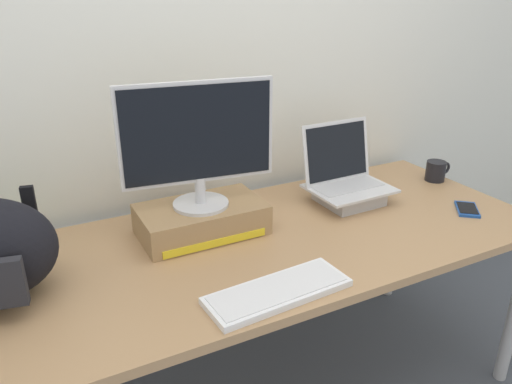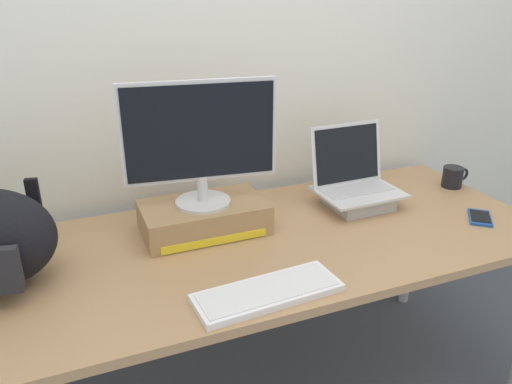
{
  "view_description": "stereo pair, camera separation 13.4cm",
  "coord_description": "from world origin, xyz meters",
  "views": [
    {
      "loc": [
        -0.68,
        -1.32,
        1.52
      ],
      "look_at": [
        0.0,
        0.0,
        0.9
      ],
      "focal_mm": 34.92,
      "sensor_mm": 36.0,
      "label": 1
    },
    {
      "loc": [
        -0.56,
        -1.37,
        1.52
      ],
      "look_at": [
        0.0,
        0.0,
        0.9
      ],
      "focal_mm": 34.92,
      "sensor_mm": 36.0,
      "label": 2
    }
  ],
  "objects": [
    {
      "name": "desktop_monitor",
      "position": [
        -0.14,
        0.14,
        1.05
      ],
      "size": [
        0.51,
        0.19,
        0.42
      ],
      "rotation": [
        0.0,
        0.0,
        -0.12
      ],
      "color": "silver",
      "rests_on": "toner_box_yellow"
    },
    {
      "name": "coffee_mug",
      "position": [
        0.96,
        0.14,
        0.76
      ],
      "size": [
        0.13,
        0.08,
        0.09
      ],
      "color": "black",
      "rests_on": "desk"
    },
    {
      "name": "external_keyboard",
      "position": [
        -0.09,
        -0.31,
        0.73
      ],
      "size": [
        0.42,
        0.18,
        0.02
      ],
      "rotation": [
        0.0,
        0.0,
        0.06
      ],
      "color": "white",
      "rests_on": "desk"
    },
    {
      "name": "open_laptop",
      "position": [
        0.47,
        0.13,
        0.78
      ],
      "size": [
        0.32,
        0.25,
        0.3
      ],
      "rotation": [
        0.0,
        0.0,
        0.02
      ],
      "color": "#ADADB2",
      "rests_on": "desk"
    },
    {
      "name": "back_wall",
      "position": [
        0.0,
        0.51,
        1.3
      ],
      "size": [
        7.0,
        0.1,
        2.6
      ],
      "primitive_type": "cube",
      "color": "silver",
      "rests_on": "ground"
    },
    {
      "name": "toner_box_yellow",
      "position": [
        -0.14,
        0.14,
        0.77
      ],
      "size": [
        0.42,
        0.25,
        0.1
      ],
      "color": "#9E7A51",
      "rests_on": "desk"
    },
    {
      "name": "desk",
      "position": [
        0.0,
        0.0,
        0.66
      ],
      "size": [
        2.06,
        0.81,
        0.72
      ],
      "color": "#A87F56",
      "rests_on": "ground"
    },
    {
      "name": "cell_phone",
      "position": [
        0.83,
        -0.15,
        0.72
      ],
      "size": [
        0.14,
        0.15,
        0.01
      ],
      "rotation": [
        0.0,
        0.0,
        -0.69
      ],
      "color": "#19479E",
      "rests_on": "desk"
    },
    {
      "name": "plush_toy",
      "position": [
        -0.72,
        0.29,
        0.77
      ],
      "size": [
        0.11,
        0.11,
        0.11
      ],
      "color": "#56B256",
      "rests_on": "desk"
    }
  ]
}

